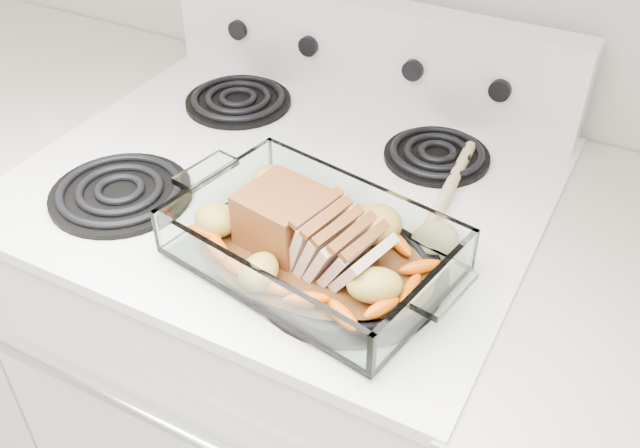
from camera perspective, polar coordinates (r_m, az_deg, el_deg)
The scene contains 6 objects.
electric_range at distance 1.42m, azimuth -2.26°, elevation -11.39°, with size 0.78×0.70×1.12m.
counter_left at distance 1.77m, azimuth -21.32°, elevation -3.14°, with size 0.58×0.68×0.93m.
baking_dish at distance 0.93m, azimuth -0.58°, elevation -2.10°, with size 0.35×0.23×0.07m.
pork_roast at distance 0.92m, azimuth -1.67°, elevation -0.43°, with size 0.20×0.10×0.08m.
roast_vegetables at distance 0.95m, azimuth 0.23°, elevation -0.41°, with size 0.35×0.19×0.04m.
wooden_spoon at distance 1.03m, azimuth 9.83°, elevation 0.88°, with size 0.07×0.29×0.02m.
Camera 1 is at (0.48, 0.88, 1.57)m, focal length 40.00 mm.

